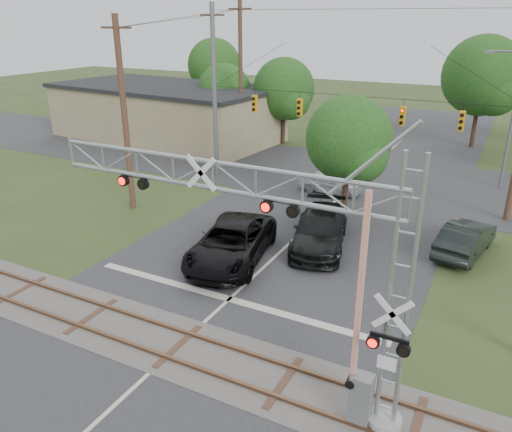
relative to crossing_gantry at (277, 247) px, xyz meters
The scene contains 14 objects.
ground 6.39m from the crossing_gantry, 157.10° to the right, with size 160.00×160.00×0.00m, color #30401D.
road_main 10.40m from the crossing_gantry, 114.80° to the left, with size 14.00×90.00×0.02m, color #2B2B2D.
road_cross 23.20m from the crossing_gantry, 99.81° to the left, with size 90.00×12.00×0.02m, color #2B2B2D.
railroad_track 6.16m from the crossing_gantry, behind, with size 90.00×3.20×0.17m.
crossing_gantry is the anchor object (origin of this frame).
traffic_signal_span 18.62m from the crossing_gantry, 99.07° to the left, with size 19.34×0.36×11.50m.
pickup_black 9.71m from the crossing_gantry, 128.51° to the left, with size 2.97×6.43×1.79m, color black.
car_dark 11.30m from the crossing_gantry, 103.43° to the left, with size 2.43×5.99×1.74m, color black.
sedan_silver 19.39m from the crossing_gantry, 104.63° to the left, with size 1.60×3.99×1.36m, color #BABDC3.
suv_dark 13.94m from the crossing_gantry, 72.56° to the left, with size 1.67×4.80×1.58m, color black.
commercial_building 35.47m from the crossing_gantry, 132.03° to the left, with size 21.62×12.48×4.85m.
streetlight 24.85m from the crossing_gantry, 78.85° to the left, with size 2.35×0.24×8.82m.
utility_poles 20.76m from the crossing_gantry, 94.10° to the left, with size 25.22×28.99×13.01m.
treeline 33.57m from the crossing_gantry, 92.84° to the left, with size 51.95×28.92×9.60m.
Camera 1 is at (8.95, -9.44, 10.57)m, focal length 35.00 mm.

